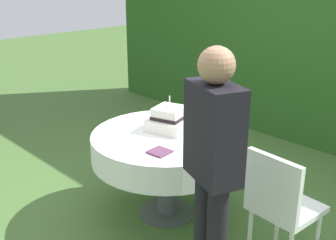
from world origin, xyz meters
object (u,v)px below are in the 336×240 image
at_px(wedding_cake, 171,120).
at_px(napkin_stack, 160,152).
at_px(serving_plate_far, 208,123).
at_px(standing_person, 213,165).
at_px(garden_chair, 280,202).
at_px(serving_plate_near, 225,144).
at_px(cake_table, 166,147).

xyz_separation_m(wedding_cake, napkin_stack, (0.27, -0.38, -0.08)).
relative_size(wedding_cake, serving_plate_far, 3.12).
distance_m(wedding_cake, serving_plate_far, 0.36).
distance_m(wedding_cake, standing_person, 1.11).
bearing_deg(wedding_cake, standing_person, -32.28).
height_order(wedding_cake, garden_chair, wedding_cake).
bearing_deg(serving_plate_near, napkin_stack, -116.91).
distance_m(cake_table, napkin_stack, 0.39).
distance_m(garden_chair, standing_person, 0.67).
bearing_deg(standing_person, wedding_cake, 147.72).
relative_size(cake_table, napkin_stack, 8.33).
height_order(serving_plate_far, napkin_stack, napkin_stack).
bearing_deg(wedding_cake, garden_chair, -3.56).
relative_size(wedding_cake, standing_person, 0.24).
distance_m(wedding_cake, garden_chair, 1.12).
height_order(serving_plate_near, napkin_stack, napkin_stack).
bearing_deg(garden_chair, wedding_cake, 176.44).
bearing_deg(cake_table, serving_plate_near, 19.54).
height_order(garden_chair, standing_person, standing_person).
xyz_separation_m(cake_table, standing_person, (0.89, -0.50, 0.32)).
relative_size(serving_plate_far, standing_person, 0.08).
height_order(wedding_cake, serving_plate_near, wedding_cake).
distance_m(wedding_cake, serving_plate_near, 0.51).
relative_size(serving_plate_near, serving_plate_far, 1.11).
bearing_deg(napkin_stack, wedding_cake, 125.79).
distance_m(napkin_stack, garden_chair, 0.89).
height_order(serving_plate_near, standing_person, standing_person).
bearing_deg(napkin_stack, garden_chair, 20.98).
bearing_deg(serving_plate_far, wedding_cake, -109.67).
height_order(napkin_stack, garden_chair, garden_chair).
bearing_deg(standing_person, cake_table, 150.63).
bearing_deg(napkin_stack, serving_plate_near, 63.09).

